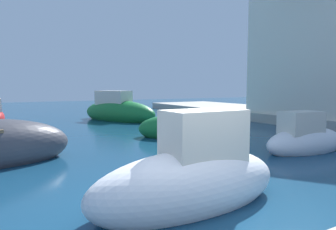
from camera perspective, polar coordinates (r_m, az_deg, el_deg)
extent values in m
plane|color=navy|center=(5.23, 6.69, -17.49)|extent=(80.00, 80.00, 0.00)
cube|color=#ADA89E|center=(18.77, 28.56, -0.74)|extent=(6.00, 32.00, 0.50)
ellipsoid|color=white|center=(10.44, 24.44, -4.80)|extent=(3.13, 1.33, 1.00)
cube|color=beige|center=(10.17, 23.69, -1.33)|extent=(1.34, 0.83, 0.70)
ellipsoid|color=#197233|center=(18.54, -9.20, 0.34)|extent=(3.93, 5.58, 1.57)
cube|color=beige|center=(18.78, -10.19, 3.17)|extent=(1.90, 2.41, 0.88)
ellipsoid|color=white|center=(5.30, 4.02, -13.19)|extent=(3.69, 1.47, 1.24)
cube|color=beige|center=(5.27, 6.70, -4.01)|extent=(1.41, 0.82, 0.92)
ellipsoid|color=#197233|center=(12.19, 2.69, -2.64)|extent=(3.69, 3.12, 1.22)
cube|color=brown|center=(12.14, 2.69, -0.75)|extent=(1.20, 1.29, 0.08)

